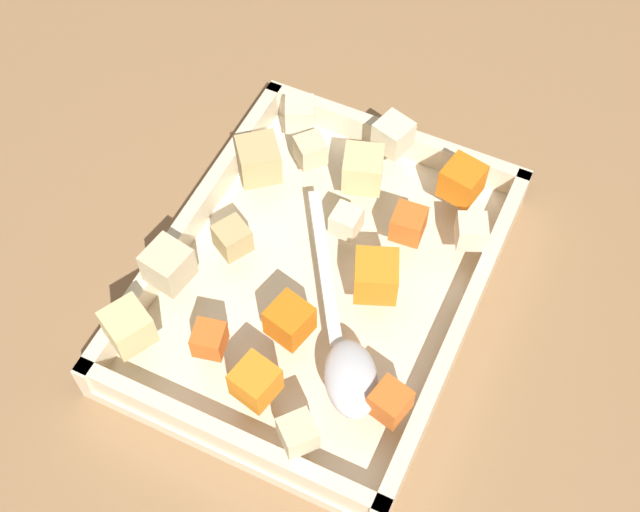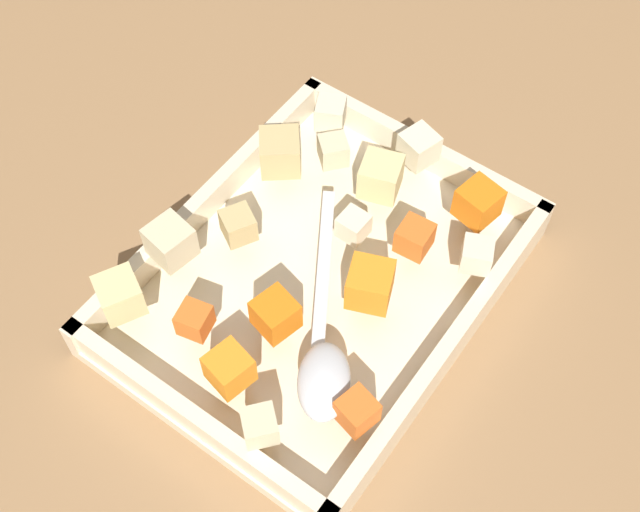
# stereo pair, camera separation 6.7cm
# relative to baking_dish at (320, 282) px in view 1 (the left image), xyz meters

# --- Properties ---
(ground_plane) EXTENTS (4.00, 4.00, 0.00)m
(ground_plane) POSITION_rel_baking_dish_xyz_m (-0.00, -0.01, -0.01)
(ground_plane) COLOR #936D47
(baking_dish) EXTENTS (0.33, 0.25, 0.04)m
(baking_dish) POSITION_rel_baking_dish_xyz_m (0.00, 0.00, 0.00)
(baking_dish) COLOR beige
(baking_dish) RESTS_ON ground_plane
(carrot_chunk_back_center) EXTENTS (0.03, 0.03, 0.02)m
(carrot_chunk_back_center) POSITION_rel_baking_dish_xyz_m (-0.10, 0.04, 0.04)
(carrot_chunk_back_center) COLOR orange
(carrot_chunk_back_center) RESTS_ON baking_dish
(carrot_chunk_rim_edge) EXTENTS (0.03, 0.03, 0.03)m
(carrot_chunk_rim_edge) POSITION_rel_baking_dish_xyz_m (-0.12, -0.00, 0.04)
(carrot_chunk_rim_edge) COLOR orange
(carrot_chunk_rim_edge) RESTS_ON baking_dish
(carrot_chunk_heap_top) EXTENTS (0.04, 0.04, 0.03)m
(carrot_chunk_heap_top) POSITION_rel_baking_dish_xyz_m (0.11, -0.08, 0.05)
(carrot_chunk_heap_top) COLOR orange
(carrot_chunk_heap_top) RESTS_ON baking_dish
(carrot_chunk_mid_left) EXTENTS (0.03, 0.03, 0.03)m
(carrot_chunk_mid_left) POSITION_rel_baking_dish_xyz_m (0.06, -0.05, 0.04)
(carrot_chunk_mid_left) COLOR orange
(carrot_chunk_mid_left) RESTS_ON baking_dish
(carrot_chunk_heap_side) EXTENTS (0.04, 0.04, 0.03)m
(carrot_chunk_heap_side) POSITION_rel_baking_dish_xyz_m (0.00, -0.05, 0.05)
(carrot_chunk_heap_side) COLOR orange
(carrot_chunk_heap_side) RESTS_ON baking_dish
(carrot_chunk_under_handle) EXTENTS (0.03, 0.03, 0.02)m
(carrot_chunk_under_handle) POSITION_rel_baking_dish_xyz_m (-0.09, -0.10, 0.04)
(carrot_chunk_under_handle) COLOR orange
(carrot_chunk_under_handle) RESTS_ON baking_dish
(carrot_chunk_mid_right) EXTENTS (0.04, 0.04, 0.03)m
(carrot_chunk_mid_right) POSITION_rel_baking_dish_xyz_m (-0.06, -0.01, 0.04)
(carrot_chunk_mid_right) COLOR orange
(carrot_chunk_mid_right) RESTS_ON baking_dish
(potato_chunk_corner_sw) EXTENTS (0.03, 0.03, 0.02)m
(potato_chunk_corner_sw) POSITION_rel_baking_dish_xyz_m (-0.02, 0.07, 0.04)
(potato_chunk_corner_sw) COLOR tan
(potato_chunk_corner_sw) RESTS_ON baking_dish
(potato_chunk_corner_se) EXTENTS (0.04, 0.04, 0.03)m
(potato_chunk_corner_se) POSITION_rel_baking_dish_xyz_m (-0.12, 0.10, 0.05)
(potato_chunk_corner_se) COLOR #E0CC89
(potato_chunk_corner_se) RESTS_ON baking_dish
(potato_chunk_corner_nw) EXTENTS (0.04, 0.04, 0.03)m
(potato_chunk_corner_nw) POSITION_rel_baking_dish_xyz_m (0.09, 0.00, 0.05)
(potato_chunk_corner_nw) COLOR #E0CC89
(potato_chunk_corner_nw) RESTS_ON baking_dish
(potato_chunk_center) EXTENTS (0.04, 0.04, 0.03)m
(potato_chunk_center) POSITION_rel_baking_dish_xyz_m (-0.06, 0.10, 0.05)
(potato_chunk_center) COLOR beige
(potato_chunk_center) RESTS_ON baking_dish
(potato_chunk_near_right) EXTENTS (0.02, 0.02, 0.02)m
(potato_chunk_near_right) POSITION_rel_baking_dish_xyz_m (0.04, -0.00, 0.04)
(potato_chunk_near_right) COLOR beige
(potato_chunk_near_right) RESTS_ON baking_dish
(potato_chunk_near_spoon) EXTENTS (0.03, 0.03, 0.03)m
(potato_chunk_near_spoon) POSITION_rel_baking_dish_xyz_m (0.14, -0.01, 0.04)
(potato_chunk_near_spoon) COLOR beige
(potato_chunk_near_spoon) RESTS_ON baking_dish
(potato_chunk_far_right) EXTENTS (0.03, 0.03, 0.02)m
(potato_chunk_far_right) POSITION_rel_baking_dish_xyz_m (0.09, 0.05, 0.04)
(potato_chunk_far_right) COLOR beige
(potato_chunk_far_right) RESTS_ON baking_dish
(potato_chunk_far_left) EXTENTS (0.05, 0.05, 0.03)m
(potato_chunk_far_left) POSITION_rel_baking_dish_xyz_m (0.06, 0.09, 0.05)
(potato_chunk_far_left) COLOR tan
(potato_chunk_far_left) RESTS_ON baking_dish
(potato_chunk_near_left) EXTENTS (0.03, 0.03, 0.02)m
(potato_chunk_near_left) POSITION_rel_baking_dish_xyz_m (-0.14, -0.05, 0.04)
(potato_chunk_near_left) COLOR beige
(potato_chunk_near_left) RESTS_ON baking_dish
(parsnip_chunk_corner_ne) EXTENTS (0.03, 0.03, 0.02)m
(parsnip_chunk_corner_ne) POSITION_rel_baking_dish_xyz_m (0.13, 0.08, 0.04)
(parsnip_chunk_corner_ne) COLOR beige
(parsnip_chunk_corner_ne) RESTS_ON baking_dish
(parsnip_chunk_front_center) EXTENTS (0.03, 0.03, 0.02)m
(parsnip_chunk_front_center) POSITION_rel_baking_dish_xyz_m (0.07, -0.10, 0.04)
(parsnip_chunk_front_center) COLOR beige
(parsnip_chunk_front_center) RESTS_ON baking_dish
(serving_spoon) EXTENTS (0.19, 0.13, 0.02)m
(serving_spoon) POSITION_rel_baking_dish_xyz_m (-0.07, -0.06, 0.04)
(serving_spoon) COLOR silver
(serving_spoon) RESTS_ON baking_dish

